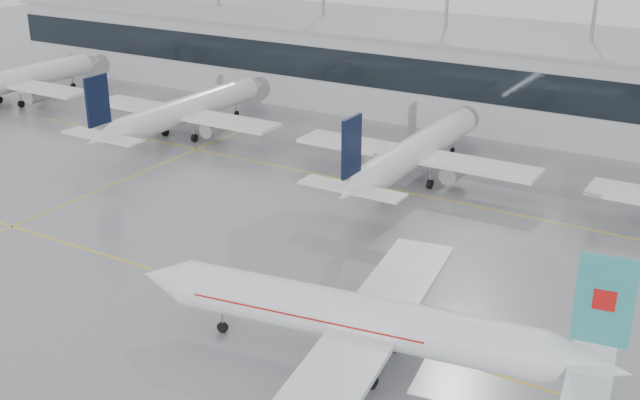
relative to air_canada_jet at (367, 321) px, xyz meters
The scene contains 12 objects.
ground 14.45m from the air_canada_jet, 164.36° to the left, with size 320.00×320.00×0.00m, color gray.
taxi_line_main 14.45m from the air_canada_jet, 164.36° to the left, with size 120.00×0.25×0.01m, color yellow.
taxi_line_north 36.53m from the air_canada_jet, 111.70° to the left, with size 120.00×0.25×0.01m, color yellow.
taxi_line_cross 47.46m from the air_canada_jet, 156.64° to the left, with size 0.25×60.00×0.01m, color yellow.
terminal 67.16m from the air_canada_jet, 101.55° to the left, with size 180.00×15.00×12.00m, color #9E9FA2.
terminal_glass 59.86m from the air_canada_jet, 103.00° to the left, with size 180.00×0.20×5.00m, color black.
terminal_roof 67.65m from the air_canada_jet, 101.55° to the left, with size 182.00×16.00×0.40m, color gray.
light_masts 73.64m from the air_canada_jet, 100.60° to the left, with size 156.40×1.00×22.60m.
air_canada_jet is the anchor object (origin of this frame).
parked_jet_a 91.46m from the air_canada_jet, 155.83° to the left, with size 29.64×36.96×11.72m.
parked_jet_b 61.23m from the air_canada_jet, 142.29° to the left, with size 29.64×36.96×11.72m.
parked_jet_c 39.79m from the air_canada_jet, 109.74° to the left, with size 29.64×36.96×11.72m.
Camera 1 is at (36.48, -48.76, 33.19)m, focal length 45.00 mm.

